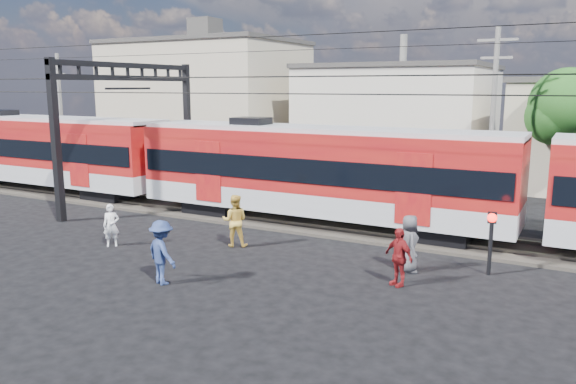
% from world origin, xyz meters
% --- Properties ---
extents(ground, '(120.00, 120.00, 0.00)m').
position_xyz_m(ground, '(0.00, 0.00, 0.00)').
color(ground, black).
rests_on(ground, ground).
extents(track_bed, '(70.00, 3.40, 0.12)m').
position_xyz_m(track_bed, '(0.00, 8.00, 0.06)').
color(track_bed, '#2D2823').
rests_on(track_bed, ground).
extents(rail_near, '(70.00, 0.12, 0.12)m').
position_xyz_m(rail_near, '(0.00, 7.25, 0.18)').
color(rail_near, '#59544C').
rests_on(rail_near, track_bed).
extents(rail_far, '(70.00, 0.12, 0.12)m').
position_xyz_m(rail_far, '(0.00, 8.75, 0.18)').
color(rail_far, '#59544C').
rests_on(rail_far, track_bed).
extents(commuter_train, '(50.30, 3.08, 4.17)m').
position_xyz_m(commuter_train, '(0.42, 8.00, 2.40)').
color(commuter_train, black).
rests_on(commuter_train, ground).
extents(catenary, '(70.00, 9.30, 7.52)m').
position_xyz_m(catenary, '(-8.65, 8.00, 5.14)').
color(catenary, black).
rests_on(catenary, ground).
extents(building_west, '(14.28, 10.20, 9.30)m').
position_xyz_m(building_west, '(-17.00, 24.00, 4.66)').
color(building_west, '#B7A88C').
rests_on(building_west, ground).
extents(building_midwest, '(12.24, 12.24, 7.30)m').
position_xyz_m(building_midwest, '(-2.00, 27.00, 3.66)').
color(building_midwest, beige).
rests_on(building_midwest, ground).
extents(utility_pole_mid, '(1.80, 0.24, 8.50)m').
position_xyz_m(utility_pole_mid, '(6.00, 15.00, 4.53)').
color(utility_pole_mid, slate).
rests_on(utility_pole_mid, ground).
extents(utility_pole_west, '(1.80, 0.24, 8.00)m').
position_xyz_m(utility_pole_west, '(-22.00, 14.00, 4.28)').
color(utility_pole_west, slate).
rests_on(utility_pole_west, ground).
extents(tree_near, '(3.82, 3.64, 6.72)m').
position_xyz_m(tree_near, '(9.19, 18.09, 4.66)').
color(tree_near, '#382619').
rests_on(tree_near, ground).
extents(pedestrian_a, '(0.68, 0.66, 1.57)m').
position_xyz_m(pedestrian_a, '(-5.17, 1.68, 0.79)').
color(pedestrian_a, white).
rests_on(pedestrian_a, ground).
extents(pedestrian_b, '(1.15, 1.04, 1.93)m').
position_xyz_m(pedestrian_b, '(-1.16, 3.81, 0.96)').
color(pedestrian_b, gold).
rests_on(pedestrian_b, ground).
extents(pedestrian_c, '(1.42, 1.10, 1.94)m').
position_xyz_m(pedestrian_c, '(-0.85, -0.57, 0.97)').
color(pedestrian_c, navy).
rests_on(pedestrian_c, ground).
extents(pedestrian_d, '(1.11, 0.86, 1.76)m').
position_xyz_m(pedestrian_d, '(5.39, 2.58, 0.88)').
color(pedestrian_d, maroon).
rests_on(pedestrian_d, ground).
extents(pedestrian_e, '(0.97, 1.08, 1.85)m').
position_xyz_m(pedestrian_e, '(5.32, 3.95, 0.92)').
color(pedestrian_e, '#454549').
rests_on(pedestrian_e, ground).
extents(crossing_signal, '(0.29, 0.29, 2.02)m').
position_xyz_m(crossing_signal, '(7.63, 4.82, 1.40)').
color(crossing_signal, black).
rests_on(crossing_signal, ground).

